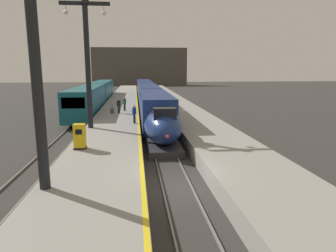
# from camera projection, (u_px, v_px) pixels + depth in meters

# --- Properties ---
(ground_plane) EXTENTS (260.00, 260.00, 0.00)m
(ground_plane) POSITION_uv_depth(u_px,v_px,m) (177.00, 188.00, 15.38)
(ground_plane) COLOR #33302D
(platform_left) EXTENTS (4.80, 110.00, 1.05)m
(platform_left) POSITION_uv_depth(u_px,v_px,m) (120.00, 112.00, 39.01)
(platform_left) COLOR gray
(platform_left) RESTS_ON ground
(platform_right) EXTENTS (4.80, 110.00, 1.05)m
(platform_right) POSITION_uv_depth(u_px,v_px,m) (181.00, 111.00, 39.88)
(platform_right) COLOR gray
(platform_right) RESTS_ON ground
(platform_left_safety_stripe) EXTENTS (0.20, 107.80, 0.01)m
(platform_left_safety_stripe) POSITION_uv_depth(u_px,v_px,m) (137.00, 108.00, 39.16)
(platform_left_safety_stripe) COLOR yellow
(platform_left_safety_stripe) RESTS_ON platform_left
(rail_main_left) EXTENTS (0.08, 110.00, 0.12)m
(rail_main_left) POSITION_uv_depth(u_px,v_px,m) (145.00, 112.00, 42.14)
(rail_main_left) COLOR slate
(rail_main_left) RESTS_ON ground
(rail_main_right) EXTENTS (0.08, 110.00, 0.12)m
(rail_main_right) POSITION_uv_depth(u_px,v_px,m) (155.00, 112.00, 42.30)
(rail_main_right) COLOR slate
(rail_main_right) RESTS_ON ground
(rail_secondary_left) EXTENTS (0.08, 110.00, 0.12)m
(rail_secondary_left) POSITION_uv_depth(u_px,v_px,m) (86.00, 113.00, 41.27)
(rail_secondary_left) COLOR slate
(rail_secondary_left) RESTS_ON ground
(rail_secondary_right) EXTENTS (0.08, 110.00, 0.12)m
(rail_secondary_right) POSITION_uv_depth(u_px,v_px,m) (97.00, 113.00, 41.43)
(rail_secondary_right) COLOR slate
(rail_secondary_right) RESTS_ON ground
(highspeed_train_main) EXTENTS (2.92, 56.06, 3.60)m
(highspeed_train_main) POSITION_uv_depth(u_px,v_px,m) (148.00, 96.00, 46.27)
(highspeed_train_main) COLOR navy
(highspeed_train_main) RESTS_ON ground
(regional_train_adjacent) EXTENTS (2.85, 36.60, 3.80)m
(regional_train_adjacent) POSITION_uv_depth(u_px,v_px,m) (96.00, 94.00, 47.15)
(regional_train_adjacent) COLOR #145660
(regional_train_adjacent) RESTS_ON ground
(station_column_near) EXTENTS (4.00, 0.68, 9.61)m
(station_column_near) POSITION_uv_depth(u_px,v_px,m) (35.00, 46.00, 11.60)
(station_column_near) COLOR black
(station_column_near) RESTS_ON platform_left
(station_column_mid) EXTENTS (4.00, 0.68, 10.40)m
(station_column_mid) POSITION_uv_depth(u_px,v_px,m) (87.00, 54.00, 24.68)
(station_column_mid) COLOR black
(station_column_mid) RESTS_ON platform_left
(passenger_near_edge) EXTENTS (0.43, 0.43, 1.69)m
(passenger_near_edge) POSITION_uv_depth(u_px,v_px,m) (119.00, 105.00, 34.07)
(passenger_near_edge) COLOR #23232D
(passenger_near_edge) RESTS_ON platform_left
(passenger_mid_platform) EXTENTS (0.37, 0.51, 1.69)m
(passenger_mid_platform) POSITION_uv_depth(u_px,v_px,m) (134.00, 113.00, 27.77)
(passenger_mid_platform) COLOR #23232D
(passenger_mid_platform) RESTS_ON platform_left
(passenger_far_waiting) EXTENTS (0.43, 0.43, 1.69)m
(passenger_far_waiting) POSITION_uv_depth(u_px,v_px,m) (124.00, 103.00, 36.10)
(passenger_far_waiting) COLOR #23232D
(passenger_far_waiting) RESTS_ON platform_left
(rolling_suitcase) EXTENTS (0.40, 0.22, 0.98)m
(rolling_suitcase) POSITION_uv_depth(u_px,v_px,m) (112.00, 111.00, 34.03)
(rolling_suitcase) COLOR #4C4C51
(rolling_suitcase) RESTS_ON platform_left
(ticket_machine_yellow) EXTENTS (0.76, 0.62, 1.60)m
(ticket_machine_yellow) POSITION_uv_depth(u_px,v_px,m) (80.00, 137.00, 18.81)
(ticket_machine_yellow) COLOR yellow
(ticket_machine_yellow) RESTS_ON platform_left
(terminus_back_wall) EXTENTS (36.00, 2.00, 14.00)m
(terminus_back_wall) POSITION_uv_depth(u_px,v_px,m) (140.00, 67.00, 113.67)
(terminus_back_wall) COLOR #4C4742
(terminus_back_wall) RESTS_ON ground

